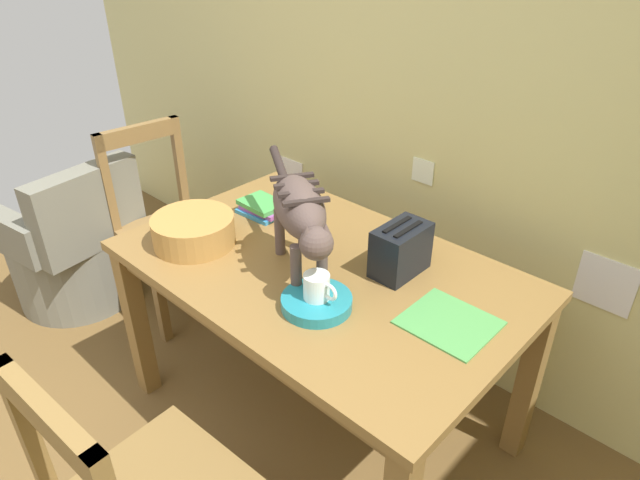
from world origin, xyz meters
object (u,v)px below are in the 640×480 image
object	(u,v)px
cat	(300,212)
coffee_mug	(317,287)
wooden_chair_near	(166,227)
wicker_armchair	(76,252)
magazine	(449,323)
dining_table	(320,285)
toaster	(401,250)
book_stack	(263,207)
saucer_bowl	(317,302)
wicker_basket	(194,230)

from	to	relation	value
cat	coffee_mug	bearing A→B (deg)	90.54
wooden_chair_near	wicker_armchair	distance (m)	0.54
magazine	wooden_chair_near	xyz separation A→B (m)	(-1.57, 0.01, -0.28)
coffee_mug	wicker_armchair	distance (m)	1.73
wicker_armchair	coffee_mug	bearing A→B (deg)	-95.88
wooden_chair_near	coffee_mug	bearing A→B (deg)	84.94
dining_table	toaster	world-z (taller)	toaster
cat	coffee_mug	xyz separation A→B (m)	(0.17, -0.10, -0.15)
dining_table	cat	size ratio (longest dim) A/B	2.39
cat	toaster	bearing A→B (deg)	165.42
coffee_mug	wooden_chair_near	size ratio (longest dim) A/B	0.13
dining_table	magazine	size ratio (longest dim) A/B	5.49
dining_table	cat	world-z (taller)	cat
dining_table	magazine	world-z (taller)	magazine
cat	magazine	xyz separation A→B (m)	(0.51, 0.11, -0.23)
coffee_mug	wicker_armchair	world-z (taller)	coffee_mug
book_stack	magazine	bearing A→B (deg)	-5.56
wooden_chair_near	saucer_bowl	bearing A→B (deg)	84.91
wooden_chair_near	wicker_armchair	size ratio (longest dim) A/B	1.20
book_stack	wicker_basket	size ratio (longest dim) A/B	0.65
dining_table	book_stack	bearing A→B (deg)	164.19
book_stack	wicker_basket	xyz separation A→B (m)	(-0.01, -0.33, 0.03)
dining_table	book_stack	distance (m)	0.46
dining_table	coffee_mug	xyz separation A→B (m)	(0.16, -0.18, 0.16)
magazine	book_stack	bearing A→B (deg)	174.56
book_stack	wicker_basket	bearing A→B (deg)	-91.18
cat	saucer_bowl	world-z (taller)	cat
coffee_mug	book_stack	distance (m)	0.66
magazine	dining_table	bearing A→B (deg)	-176.21
coffee_mug	magazine	distance (m)	0.40
cat	wooden_chair_near	xyz separation A→B (m)	(-1.07, 0.12, -0.51)
dining_table	wooden_chair_near	distance (m)	1.10
coffee_mug	toaster	xyz separation A→B (m)	(0.06, 0.33, 0.01)
saucer_bowl	coffee_mug	world-z (taller)	coffee_mug
wicker_basket	saucer_bowl	bearing A→B (deg)	2.70
dining_table	wicker_armchair	xyz separation A→B (m)	(-1.49, -0.26, -0.38)
coffee_mug	wooden_chair_near	world-z (taller)	wooden_chair_near
dining_table	toaster	distance (m)	0.32
wicker_armchair	dining_table	bearing A→B (deg)	-88.78
magazine	toaster	bearing A→B (deg)	155.93
saucer_bowl	magazine	bearing A→B (deg)	31.84
coffee_mug	toaster	bearing A→B (deg)	79.15
cat	book_stack	world-z (taller)	cat
wooden_chair_near	wicker_armchair	xyz separation A→B (m)	(-0.41, -0.31, -0.18)
wooden_chair_near	cat	bearing A→B (deg)	88.70
saucer_bowl	book_stack	bearing A→B (deg)	152.73
wicker_basket	wooden_chair_near	distance (m)	0.77
book_stack	dining_table	bearing A→B (deg)	-15.81
coffee_mug	wicker_basket	bearing A→B (deg)	-177.31
cat	wicker_armchair	size ratio (longest dim) A/B	0.75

